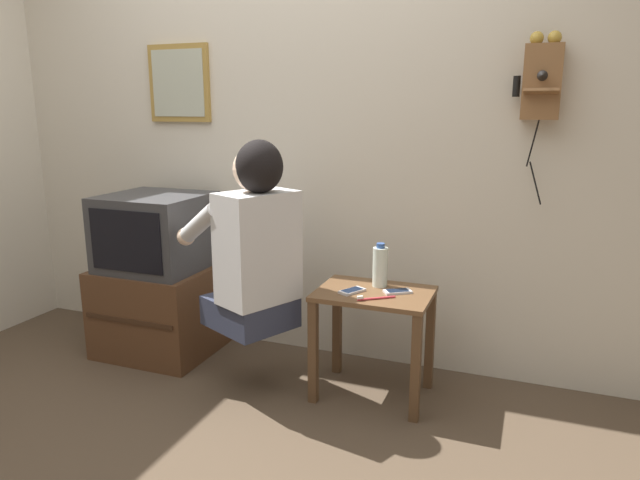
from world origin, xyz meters
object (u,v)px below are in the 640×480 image
(water_bottle, at_px, (380,266))
(toothbrush, at_px, (374,298))
(cell_phone_held, at_px, (352,291))
(cell_phone_spare, at_px, (398,291))
(framed_picture, at_px, (179,83))
(television, at_px, (156,232))
(wall_phone_antique, at_px, (542,80))
(person, at_px, (254,242))

(water_bottle, bearing_deg, toothbrush, -82.47)
(cell_phone_held, distance_m, cell_phone_spare, 0.21)
(cell_phone_held, bearing_deg, water_bottle, 83.23)
(framed_picture, height_order, cell_phone_spare, framed_picture)
(television, bearing_deg, framed_picture, 92.01)
(water_bottle, bearing_deg, wall_phone_antique, 20.74)
(television, xyz_separation_m, cell_phone_held, (1.15, -0.12, -0.16))
(person, height_order, toothbrush, person)
(cell_phone_spare, relative_size, toothbrush, 0.91)
(cell_phone_spare, distance_m, water_bottle, 0.15)
(cell_phone_held, relative_size, cell_phone_spare, 1.01)
(water_bottle, bearing_deg, cell_phone_held, -125.06)
(wall_phone_antique, xyz_separation_m, framed_picture, (-1.89, 0.04, 0.01))
(television, relative_size, wall_phone_antique, 0.70)
(television, xyz_separation_m, toothbrush, (1.27, -0.18, -0.16))
(television, distance_m, toothbrush, 1.29)
(framed_picture, bearing_deg, water_bottle, -12.87)
(water_bottle, bearing_deg, person, -153.50)
(person, relative_size, cell_phone_held, 6.36)
(framed_picture, bearing_deg, cell_phone_spare, -14.60)
(framed_picture, relative_size, cell_phone_spare, 3.08)
(cell_phone_spare, bearing_deg, cell_phone_held, -105.48)
(person, relative_size, water_bottle, 4.21)
(person, xyz_separation_m, wall_phone_antique, (1.16, 0.50, 0.71))
(toothbrush, bearing_deg, framed_picture, 33.28)
(cell_phone_held, xyz_separation_m, toothbrush, (0.12, -0.07, 0.00))
(television, height_order, framed_picture, framed_picture)
(toothbrush, bearing_deg, person, 60.52)
(person, height_order, television, person)
(framed_picture, xyz_separation_m, cell_phone_held, (1.16, -0.42, -0.95))
(cell_phone_held, relative_size, toothbrush, 0.91)
(framed_picture, relative_size, toothbrush, 2.79)
(water_bottle, bearing_deg, television, -179.14)
(toothbrush, bearing_deg, cell_phone_spare, -65.98)
(cell_phone_spare, bearing_deg, television, -126.32)
(framed_picture, bearing_deg, television, -87.99)
(framed_picture, distance_m, cell_phone_spare, 1.69)
(person, height_order, cell_phone_spare, person)
(cell_phone_spare, bearing_deg, toothbrush, -64.30)
(person, relative_size, television, 1.69)
(water_bottle, relative_size, toothbrush, 1.38)
(person, bearing_deg, cell_phone_held, -47.82)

